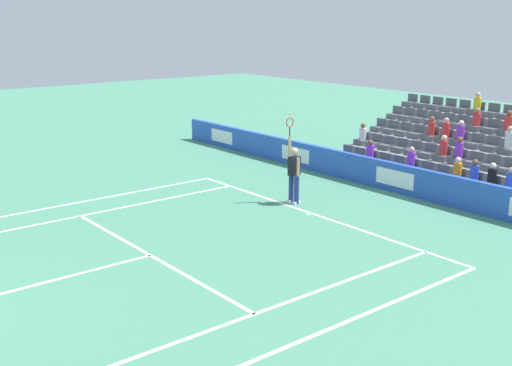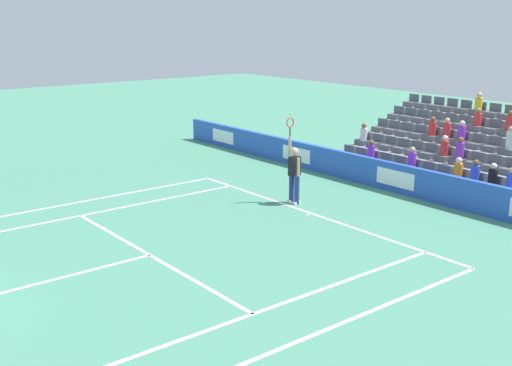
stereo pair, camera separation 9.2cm
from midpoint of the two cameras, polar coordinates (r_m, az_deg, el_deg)
The scene contains 11 objects.
line_baseline at distance 19.11m, azimuth 4.87°, elevation -2.73°, with size 10.97×0.10×0.01m, color white.
line_service at distance 16.02m, azimuth -9.60°, elevation -6.39°, with size 8.23×0.10×0.01m, color white.
line_centre_service at distance 14.86m, azimuth -20.53°, elevation -8.86°, with size 0.10×6.40×0.01m, color white.
line_singles_sideline_left at distance 19.37m, azimuth -16.80°, elevation -3.09°, with size 0.10×11.89×0.01m, color white.
line_singles_sideline_right at distance 12.61m, azimuth -2.00°, elevation -12.20°, with size 0.10×11.89×0.01m, color white.
line_doubles_sideline_left at distance 20.60m, azimuth -18.25°, elevation -2.15°, with size 0.10×11.89×0.01m, color white.
line_doubles_sideline_right at distance 11.67m, azimuth 2.18°, elevation -14.57°, with size 0.10×11.89×0.01m, color white.
line_centre_mark at distance 19.05m, azimuth 4.65°, elevation -2.79°, with size 0.10×0.20×0.01m, color white.
sponsor_barrier at distance 21.76m, azimuth 12.35°, elevation 0.46°, with size 24.54×0.22×0.98m.
tennis_player at distance 19.90m, azimuth 3.28°, elevation 0.95°, with size 0.53×0.37×2.85m.
stadium_stand at distance 24.50m, azimuth 17.68°, elevation 2.47°, with size 7.44×4.75×2.96m.
Camera 1 is at (-13.11, 0.80, 5.70)m, focal length 44.72 mm.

